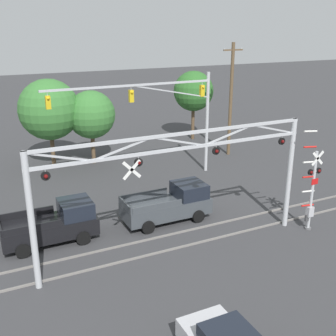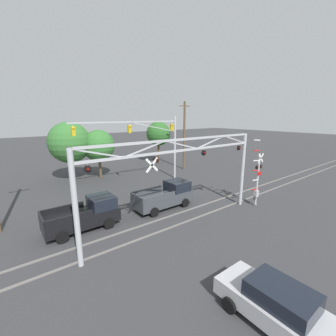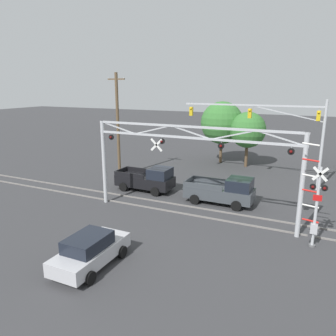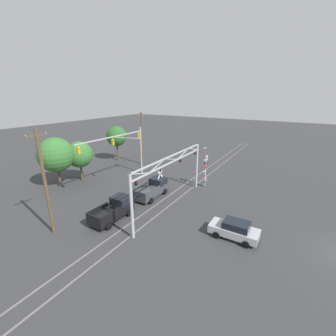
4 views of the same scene
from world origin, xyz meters
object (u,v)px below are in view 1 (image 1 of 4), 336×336
at_px(pickup_truck_following, 55,224).
at_px(background_tree_far_right_verge, 91,115).
at_px(crossing_gantry, 179,173).
at_px(background_tree_beyond_span, 193,91).
at_px(traffic_signal_span, 171,107).
at_px(utility_pole_right, 231,99).
at_px(background_tree_far_left_verge, 49,110).
at_px(crossing_signal_mast, 311,192).
at_px(pickup_truck_lead, 171,204).

height_order(pickup_truck_following, background_tree_far_right_verge, background_tree_far_right_verge).
xyz_separation_m(crossing_gantry, background_tree_beyond_span, (11.26, 18.73, 0.51)).
bearing_deg(traffic_signal_span, utility_pole_right, 21.90).
relative_size(pickup_truck_following, background_tree_far_right_verge, 0.81).
distance_m(pickup_truck_following, background_tree_far_left_verge, 13.36).
xyz_separation_m(traffic_signal_span, background_tree_far_left_verge, (-7.26, 6.43, -0.72)).
xyz_separation_m(crossing_gantry, pickup_truck_following, (-5.22, 3.80, -3.18)).
distance_m(background_tree_beyond_span, background_tree_far_left_verge, 14.17).
distance_m(crossing_gantry, crossing_signal_mast, 7.85).
distance_m(crossing_gantry, traffic_signal_span, 11.05).
bearing_deg(traffic_signal_span, background_tree_far_left_verge, 138.46).
xyz_separation_m(crossing_gantry, background_tree_far_left_verge, (-2.72, 16.45, 0.34)).
xyz_separation_m(crossing_signal_mast, background_tree_far_left_verge, (-10.28, 17.39, 2.28)).
bearing_deg(crossing_signal_mast, background_tree_beyond_span, 79.31).
relative_size(traffic_signal_span, background_tree_beyond_span, 1.83).
xyz_separation_m(pickup_truck_lead, background_tree_beyond_span, (9.96, 15.27, 3.70)).
distance_m(utility_pole_right, background_tree_far_right_verge, 11.57).
height_order(utility_pole_right, background_tree_far_left_verge, utility_pole_right).
bearing_deg(background_tree_far_left_verge, crossing_gantry, -80.60).
xyz_separation_m(traffic_signal_span, pickup_truck_lead, (-3.23, -6.55, -4.24)).
xyz_separation_m(utility_pole_right, background_tree_far_left_verge, (-14.24, 3.63, -0.33)).
distance_m(crossing_signal_mast, background_tree_beyond_span, 20.16).
height_order(crossing_gantry, background_tree_beyond_span, background_tree_beyond_span).
height_order(crossing_signal_mast, background_tree_far_right_verge, background_tree_far_right_verge).
relative_size(background_tree_far_left_verge, background_tree_far_right_verge, 1.17).
distance_m(crossing_signal_mast, traffic_signal_span, 11.75).
bearing_deg(utility_pole_right, traffic_signal_span, -158.10).
relative_size(traffic_signal_span, background_tree_far_left_verge, 1.76).
bearing_deg(crossing_signal_mast, utility_pole_right, 73.91).
distance_m(background_tree_far_left_verge, background_tree_far_right_verge, 3.21).
bearing_deg(utility_pole_right, pickup_truck_following, -151.67).
bearing_deg(background_tree_far_right_verge, utility_pole_right, -14.20).
relative_size(crossing_gantry, crossing_signal_mast, 2.42).
bearing_deg(utility_pole_right, crossing_gantry, -131.94).
xyz_separation_m(crossing_signal_mast, traffic_signal_span, (-3.01, 10.96, 3.00)).
xyz_separation_m(crossing_gantry, background_tree_far_right_verge, (0.34, 15.65, -0.19)).
height_order(pickup_truck_following, background_tree_far_left_verge, background_tree_far_left_verge).
distance_m(crossing_gantry, utility_pole_right, 17.25).
distance_m(traffic_signal_span, utility_pole_right, 7.54).
bearing_deg(background_tree_beyond_span, pickup_truck_following, -137.83).
height_order(utility_pole_right, background_tree_far_right_verge, utility_pole_right).
bearing_deg(background_tree_far_right_verge, pickup_truck_lead, -85.45).
relative_size(pickup_truck_lead, utility_pole_right, 0.54).
distance_m(crossing_gantry, pickup_truck_following, 7.20).
xyz_separation_m(pickup_truck_following, background_tree_far_left_verge, (2.49, 12.65, 3.52)).
height_order(traffic_signal_span, background_tree_beyond_span, traffic_signal_span).
relative_size(crossing_gantry, utility_pole_right, 1.47).
relative_size(traffic_signal_span, background_tree_far_right_verge, 2.05).
xyz_separation_m(crossing_gantry, crossing_signal_mast, (7.55, -0.94, -1.94)).
bearing_deg(pickup_truck_lead, utility_pole_right, 42.51).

